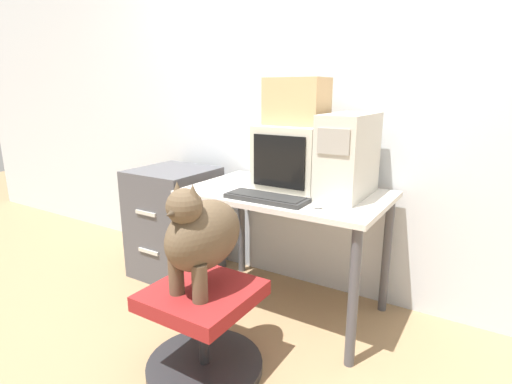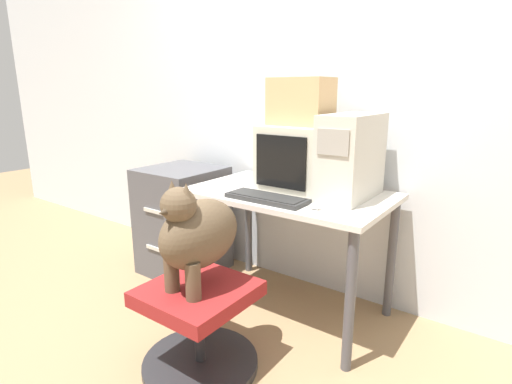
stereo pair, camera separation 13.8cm
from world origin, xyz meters
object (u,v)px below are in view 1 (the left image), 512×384
(office_chair, at_px, (204,328))
(dog, at_px, (201,234))
(filing_cabinet, at_px, (175,222))
(keyboard, at_px, (267,198))
(cardboard_box, at_px, (297,102))
(crt_monitor, at_px, (295,157))
(pc_tower, at_px, (348,156))

(office_chair, relative_size, dog, 1.08)
(dog, distance_m, filing_cabinet, 1.17)
(keyboard, distance_m, dog, 0.47)
(office_chair, xyz_separation_m, cardboard_box, (0.06, 0.82, 1.03))
(cardboard_box, bearing_deg, office_chair, -93.84)
(cardboard_box, bearing_deg, keyboard, -88.80)
(keyboard, height_order, office_chair, keyboard)
(crt_monitor, height_order, dog, crt_monitor)
(crt_monitor, height_order, pc_tower, pc_tower)
(office_chair, height_order, dog, dog)
(dog, distance_m, cardboard_box, 0.99)
(pc_tower, xyz_separation_m, keyboard, (-0.33, -0.31, -0.21))
(dog, xyz_separation_m, filing_cabinet, (-0.86, 0.73, -0.31))
(crt_monitor, bearing_deg, office_chair, -93.86)
(pc_tower, distance_m, keyboard, 0.50)
(keyboard, relative_size, dog, 0.86)
(office_chair, height_order, cardboard_box, cardboard_box)
(filing_cabinet, height_order, cardboard_box, cardboard_box)
(crt_monitor, xyz_separation_m, dog, (-0.06, -0.81, -0.24))
(keyboard, bearing_deg, cardboard_box, 91.20)
(keyboard, bearing_deg, filing_cabinet, 164.17)
(pc_tower, height_order, filing_cabinet, pc_tower)
(dog, bearing_deg, cardboard_box, 86.12)
(pc_tower, height_order, office_chair, pc_tower)
(crt_monitor, xyz_separation_m, cardboard_box, (0.00, 0.00, 0.32))
(filing_cabinet, bearing_deg, crt_monitor, 5.05)
(crt_monitor, distance_m, dog, 0.84)
(office_chair, bearing_deg, keyboard, 82.50)
(pc_tower, height_order, cardboard_box, cardboard_box)
(keyboard, bearing_deg, crt_monitor, 91.22)
(pc_tower, xyz_separation_m, dog, (-0.39, -0.78, -0.28))
(dog, bearing_deg, office_chair, -90.00)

